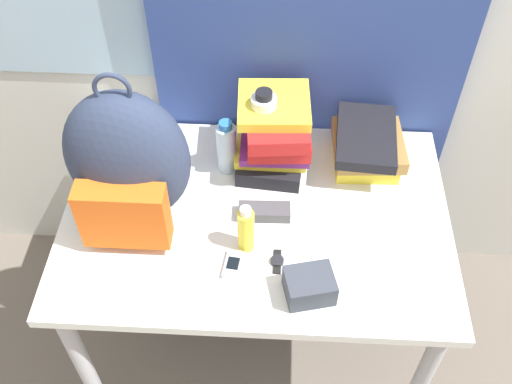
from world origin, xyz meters
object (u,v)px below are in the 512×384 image
book_stack_left (275,133)px  cell_phone (233,265)px  sports_bottle (263,131)px  camera_pouch (309,286)px  sunscreen_bottle (246,229)px  backpack (127,164)px  wristwatch (277,261)px  book_stack_center (367,146)px  water_bottle (227,148)px  sunglasses_case (264,212)px

book_stack_left → cell_phone: bearing=-103.2°
sports_bottle → cell_phone: sports_bottle is taller
book_stack_left → camera_pouch: (0.11, -0.49, -0.08)m
sunscreen_bottle → cell_phone: sunscreen_bottle is taller
backpack → camera_pouch: 0.58m
wristwatch → sports_bottle: bearing=98.5°
backpack → wristwatch: (0.41, -0.15, -0.21)m
cell_phone → book_stack_center: bearing=47.8°
book_stack_center → cell_phone: size_ratio=2.99×
water_bottle → sports_bottle: 0.12m
backpack → water_bottle: size_ratio=2.60×
cell_phone → camera_pouch: 0.22m
sports_bottle → camera_pouch: (0.14, -0.47, -0.10)m
sunscreen_bottle → wristwatch: sunscreen_bottle is taller
water_bottle → camera_pouch: size_ratio=1.33×
backpack → sports_bottle: 0.42m
backpack → book_stack_left: backpack is taller
cell_phone → sunscreen_bottle: bearing=66.2°
sports_bottle → cell_phone: bearing=-99.2°
book_stack_center → sunscreen_bottle: (-0.35, -0.35, 0.01)m
sports_bottle → cell_phone: 0.42m
wristwatch → book_stack_center: bearing=56.7°
book_stack_left → wristwatch: 0.41m
sports_bottle → sunscreen_bottle: 0.33m
sports_bottle → sunglasses_case: sports_bottle is taller
sunscreen_bottle → wristwatch: size_ratio=2.06×
water_bottle → sunglasses_case: water_bottle is taller
book_stack_center → water_bottle: bearing=-173.0°
water_bottle → cell_phone: bearing=-82.9°
sports_bottle → wristwatch: sports_bottle is taller
book_stack_center → sports_bottle: sports_bottle is taller
backpack → sunglasses_case: 0.41m
backpack → water_bottle: (0.24, 0.20, -0.12)m
sports_bottle → sunscreen_bottle: size_ratio=1.76×
water_bottle → sunscreen_bottle: (0.08, -0.30, -0.01)m
book_stack_left → book_stack_center: 0.29m
water_bottle → camera_pouch: water_bottle is taller
book_stack_center → water_bottle: water_bottle is taller
water_bottle → sunscreen_bottle: size_ratio=1.17×
sunscreen_bottle → sports_bottle: bearing=84.2°
water_bottle → cell_phone: 0.38m
sunscreen_bottle → camera_pouch: bearing=-39.9°
wristwatch → sunscreen_bottle: bearing=150.7°
backpack → wristwatch: size_ratio=6.26×
sunglasses_case → sports_bottle: bearing=93.5°
book_stack_left → cell_phone: (-0.10, -0.41, -0.11)m
sports_bottle → camera_pouch: sports_bottle is taller
book_stack_center → sunglasses_case: 0.39m
backpack → cell_phone: backpack is taller
book_stack_left → sunglasses_case: 0.25m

